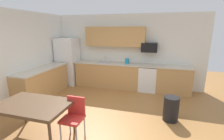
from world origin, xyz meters
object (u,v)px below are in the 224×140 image
Objects in this scene: chair_near_table at (74,115)px; kettle at (127,61)px; microwave at (149,47)px; refrigerator at (68,61)px; dining_table at (33,107)px; trash_bin at (171,109)px; oven_range at (147,78)px.

kettle reaches higher than chair_near_table.
microwave is 0.93m from kettle.
refrigerator is 3.52m from dining_table.
kettle is (2.37, 0.13, 0.11)m from refrigerator.
trash_bin is at bearing 29.12° from dining_table.
chair_near_table is at bearing -111.05° from oven_range.
oven_range is 0.65× the size of dining_table.
dining_table is (-1.94, -3.49, -0.84)m from microwave.
trash_bin is (3.83, -1.83, -0.61)m from refrigerator.
trash_bin is (1.91, 1.23, -0.20)m from chair_near_table.
microwave reaches higher than trash_bin.
chair_near_table is at bearing -97.90° from kettle.
refrigerator reaches higher than kettle.
dining_table is 2.33× the size of trash_bin.
chair_near_table is 3.27m from kettle.
refrigerator is 3.38× the size of microwave.
refrigerator is 1.30× the size of dining_table.
refrigerator reaches higher than oven_range.
oven_range is 3.91m from dining_table.
kettle reaches higher than trash_bin.
refrigerator is at bearing -178.54° from oven_range.
oven_range is 1.69× the size of microwave.
refrigerator is 2.37m from kettle.
microwave is (3.13, 0.18, 0.63)m from refrigerator.
refrigerator is 9.13× the size of kettle.
refrigerator is 3.20m from microwave.
kettle is (-1.47, 1.96, 0.72)m from trash_bin.
dining_table is 1.65× the size of chair_near_table.
microwave reaches higher than oven_range.
oven_range is 1.07× the size of chair_near_table.
refrigerator is 3.64m from chair_near_table.
kettle reaches higher than oven_range.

